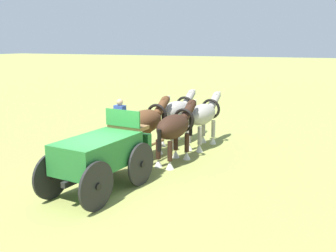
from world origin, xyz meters
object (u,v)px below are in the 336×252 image
at_px(draft_horse_rear_near, 146,123).
at_px(show_wagon, 101,153).
at_px(draft_horse_rear_off, 175,128).
at_px(draft_horse_lead_near, 177,112).
at_px(draft_horse_lead_off, 203,115).

bearing_deg(draft_horse_rear_near, show_wagon, -175.55).
distance_m(draft_horse_rear_off, draft_horse_lead_near, 2.90).
distance_m(show_wagon, draft_horse_lead_near, 6.19).
bearing_deg(draft_horse_lead_near, draft_horse_rear_off, -159.26).
bearing_deg(draft_horse_rear_near, draft_horse_lead_near, -5.86).
bearing_deg(draft_horse_rear_near, draft_horse_rear_off, -95.48).
distance_m(show_wagon, draft_horse_lead_off, 6.19).
xyz_separation_m(draft_horse_rear_near, draft_horse_lead_off, (2.46, -1.56, -0.02)).
xyz_separation_m(show_wagon, draft_horse_rear_near, (3.59, 0.28, 0.22)).
distance_m(draft_horse_rear_near, draft_horse_lead_off, 2.92).
height_order(draft_horse_lead_near, draft_horse_lead_off, draft_horse_lead_near).
bearing_deg(draft_horse_lead_off, show_wagon, 168.07).
xyz_separation_m(show_wagon, draft_horse_lead_near, (6.18, 0.01, 0.22)).
relative_size(draft_horse_lead_near, draft_horse_lead_off, 1.00).
relative_size(show_wagon, draft_horse_lead_near, 1.86).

